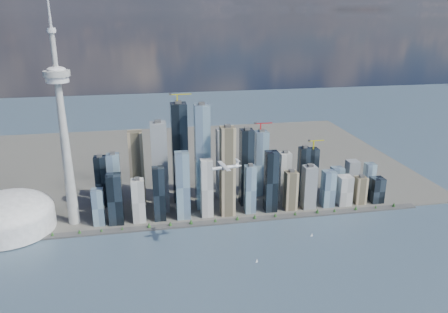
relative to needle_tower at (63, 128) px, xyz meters
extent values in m
plane|color=#324A59|center=(300.00, -310.00, -235.84)|extent=(4000.00, 4000.00, 0.00)
cube|color=#383838|center=(300.00, -60.00, -233.84)|extent=(1100.00, 22.00, 4.00)
cube|color=#4C4C47|center=(300.00, 390.00, -234.34)|extent=(1400.00, 900.00, 3.00)
cylinder|color=#3F2D1E|center=(-90.00, -60.00, -230.64)|extent=(1.00, 1.00, 2.40)
cone|color=#234D1B|center=(-90.00, -60.00, -227.04)|extent=(7.20, 7.20, 8.00)
cylinder|color=#3F2D1E|center=(-3.33, -60.00, -230.64)|extent=(1.00, 1.00, 2.40)
cone|color=#234D1B|center=(-3.33, -60.00, -227.04)|extent=(7.20, 7.20, 8.00)
cylinder|color=#3F2D1E|center=(83.33, -60.00, -230.64)|extent=(1.00, 1.00, 2.40)
cone|color=#234D1B|center=(83.33, -60.00, -227.04)|extent=(7.20, 7.20, 8.00)
cylinder|color=#3F2D1E|center=(170.00, -60.00, -230.64)|extent=(1.00, 1.00, 2.40)
cone|color=#234D1B|center=(170.00, -60.00, -227.04)|extent=(7.20, 7.20, 8.00)
cylinder|color=#3F2D1E|center=(256.67, -60.00, -230.64)|extent=(1.00, 1.00, 2.40)
cone|color=#234D1B|center=(256.67, -60.00, -227.04)|extent=(7.20, 7.20, 8.00)
cylinder|color=#3F2D1E|center=(343.33, -60.00, -230.64)|extent=(1.00, 1.00, 2.40)
cone|color=#234D1B|center=(343.33, -60.00, -227.04)|extent=(7.20, 7.20, 8.00)
cylinder|color=#3F2D1E|center=(430.00, -60.00, -230.64)|extent=(1.00, 1.00, 2.40)
cone|color=#234D1B|center=(430.00, -60.00, -227.04)|extent=(7.20, 7.20, 8.00)
cylinder|color=#3F2D1E|center=(516.67, -60.00, -230.64)|extent=(1.00, 1.00, 2.40)
cone|color=#234D1B|center=(516.67, -60.00, -227.04)|extent=(7.20, 7.20, 8.00)
cylinder|color=#3F2D1E|center=(603.33, -60.00, -230.64)|extent=(1.00, 1.00, 2.40)
cone|color=#234D1B|center=(603.33, -60.00, -227.04)|extent=(7.20, 7.20, 8.00)
cylinder|color=#3F2D1E|center=(690.00, -60.00, -230.64)|extent=(1.00, 1.00, 2.40)
cone|color=#234D1B|center=(690.00, -60.00, -227.04)|extent=(7.20, 7.20, 8.00)
cylinder|color=#3F2D1E|center=(776.67, -60.00, -230.64)|extent=(1.00, 1.00, 2.40)
cone|color=#234D1B|center=(776.67, -60.00, -227.04)|extent=(7.20, 7.20, 8.00)
cube|color=black|center=(100.00, -20.00, -171.81)|extent=(34.00, 34.00, 122.05)
cube|color=slate|center=(100.00, 30.00, -155.17)|extent=(30.00, 30.00, 155.34)
cube|color=#B7B7B2|center=(150.00, -20.00, -180.13)|extent=(30.00, 30.00, 105.41)
cube|color=tan|center=(150.00, 85.00, -135.75)|extent=(36.00, 36.00, 194.17)
cube|color=slate|center=(205.00, 30.00, -119.11)|extent=(38.00, 38.00, 227.46)
cube|color=black|center=(205.00, -20.00, -166.27)|extent=(28.00, 28.00, 133.15)
cube|color=slate|center=(260.00, -20.00, -149.62)|extent=(32.00, 32.00, 166.43)
cube|color=black|center=(260.00, 85.00, -102.47)|extent=(40.00, 40.00, 260.75)
cube|color=slate|center=(315.00, 30.00, -99.69)|extent=(36.00, 36.00, 266.29)
cube|color=#B7B7B2|center=(315.00, -20.00, -160.72)|extent=(28.00, 28.00, 144.24)
cube|color=tan|center=(370.00, -20.00, -121.88)|extent=(34.00, 34.00, 221.91)
cube|color=slate|center=(370.00, 85.00, -138.53)|extent=(30.00, 30.00, 188.63)
cube|color=black|center=(425.00, 30.00, -132.98)|extent=(32.00, 32.00, 199.72)
cube|color=slate|center=(425.00, -20.00, -171.81)|extent=(26.00, 26.00, 122.05)
cube|color=black|center=(475.00, -20.00, -155.17)|extent=(30.00, 30.00, 155.34)
cube|color=slate|center=(475.00, 85.00, -144.07)|extent=(34.00, 34.00, 177.53)
cube|color=#B7B7B2|center=(525.00, 30.00, -166.27)|extent=(28.00, 28.00, 133.15)
cube|color=tan|center=(525.00, -20.00, -182.91)|extent=(30.00, 30.00, 99.86)
cube|color=slate|center=(575.00, -20.00, -177.36)|extent=(32.00, 32.00, 110.96)
cube|color=black|center=(575.00, 30.00, -160.72)|extent=(26.00, 26.00, 144.24)
cube|color=slate|center=(625.00, -20.00, -185.68)|extent=(30.00, 30.00, 94.31)
cube|color=black|center=(625.00, 85.00, -171.81)|extent=(28.00, 28.00, 122.05)
cube|color=slate|center=(675.00, 30.00, -191.23)|extent=(30.00, 30.00, 83.22)
cube|color=#B7B7B2|center=(675.00, -20.00, -194.00)|extent=(34.00, 34.00, 77.67)
cube|color=tan|center=(720.00, -20.00, -196.78)|extent=(28.00, 28.00, 72.12)
cube|color=slate|center=(720.00, 30.00, -182.91)|extent=(30.00, 30.00, 99.86)
cube|color=black|center=(765.00, -20.00, -199.55)|extent=(32.00, 32.00, 66.57)
cube|color=slate|center=(765.00, 30.00, -188.46)|extent=(26.00, 26.00, 88.76)
cube|color=black|center=(60.00, 85.00, -166.27)|extent=(30.00, 30.00, 133.15)
cube|color=slate|center=(60.00, -20.00, -188.46)|extent=(26.00, 26.00, 88.76)
cube|color=gold|center=(260.00, 85.00, 38.91)|extent=(3.00, 3.00, 22.00)
cube|color=gold|center=(268.25, 85.00, 49.91)|extent=(55.00, 2.20, 2.20)
cube|color=#383838|center=(243.50, 85.00, 51.91)|extent=(6.00, 4.00, 4.00)
cube|color=red|center=(475.00, 85.00, -44.31)|extent=(3.00, 3.00, 22.00)
cube|color=red|center=(482.20, 85.00, -33.31)|extent=(48.00, 2.20, 2.20)
cube|color=#383838|center=(460.60, 85.00, -31.31)|extent=(6.00, 4.00, 4.00)
cube|color=gold|center=(625.00, 85.00, -99.79)|extent=(3.00, 3.00, 22.00)
cube|color=gold|center=(631.75, 85.00, -88.79)|extent=(45.00, 2.20, 2.20)
cube|color=#383838|center=(611.50, 85.00, -86.79)|extent=(6.00, 4.00, 4.00)
cone|color=gray|center=(0.00, 0.00, -62.84)|extent=(26.00, 26.00, 340.00)
cylinder|color=#B8B8B8|center=(0.00, 0.00, 107.16)|extent=(48.00, 48.00, 14.00)
cylinder|color=gray|center=(0.00, 0.00, 119.16)|extent=(56.00, 56.00, 12.00)
ellipsoid|color=#B8B8B8|center=(0.00, 0.00, 127.16)|extent=(40.00, 40.00, 14.00)
cylinder|color=gray|center=(0.00, 0.00, 167.16)|extent=(11.00, 11.00, 80.00)
cylinder|color=#B8B8B8|center=(0.00, 0.00, 207.16)|extent=(18.00, 18.00, 10.00)
cone|color=silver|center=(0.00, 0.00, 265.16)|extent=(7.00, 7.00, 105.00)
cylinder|color=#B8B8B8|center=(-140.00, -10.00, -210.84)|extent=(200.00, 200.00, 44.00)
ellipsoid|color=#B8B8B8|center=(-140.00, -10.00, -188.84)|extent=(200.00, 200.00, 84.00)
cylinder|color=silver|center=(329.41, -186.46, -48.48)|extent=(54.99, 14.83, 6.72)
cone|color=silver|center=(301.38, -190.71, -48.48)|extent=(8.27, 7.75, 6.72)
cone|color=silver|center=(358.47, -182.05, -48.48)|extent=(11.39, 8.22, 6.72)
cube|color=silver|center=(327.33, -186.77, -44.91)|extent=(17.12, 59.39, 1.05)
cylinder|color=silver|center=(329.06, -198.19, -46.59)|extent=(11.99, 5.47, 3.78)
cylinder|color=silver|center=(325.60, -175.35, -46.59)|extent=(11.99, 5.47, 3.78)
cylinder|color=#3F3F3F|center=(322.83, -199.14, -46.59)|extent=(1.57, 8.35, 8.40)
cylinder|color=#3F3F3F|center=(319.37, -176.30, -46.59)|extent=(1.57, 8.35, 8.40)
cube|color=silver|center=(355.36, -182.52, -41.76)|extent=(5.94, 1.71, 11.55)
cube|color=silver|center=(355.36, -182.52, -35.88)|extent=(7.40, 19.38, 0.73)
cube|color=white|center=(383.84, -242.03, -235.49)|extent=(5.35, 3.50, 0.69)
cylinder|color=#999999|center=(383.84, -242.03, -231.54)|extent=(0.21, 0.21, 7.75)
cube|color=white|center=(532.49, -160.91, -235.48)|extent=(5.57, 2.48, 0.72)
cylinder|color=#999999|center=(532.49, -160.91, -231.36)|extent=(0.21, 0.21, 8.06)
camera|label=1|loc=(180.23, -982.76, 247.52)|focal=35.00mm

